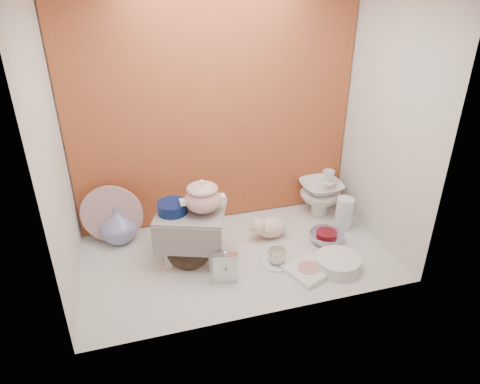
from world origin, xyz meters
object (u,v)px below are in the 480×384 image
object	(u,v)px
blue_white_vase	(118,224)
mantel_clock	(225,266)
step_stool	(192,235)
porcelain_tower	(321,192)
plush_pig	(271,227)
dinner_plate_stack	(338,263)
soup_tureen	(203,196)
floral_platter	(112,214)
gold_rim_teacup	(277,256)
crystal_bowl	(326,237)

from	to	relation	value
blue_white_vase	mantel_clock	distance (m)	0.78
step_stool	porcelain_tower	distance (m)	0.98
plush_pig	dinner_plate_stack	size ratio (longest dim) A/B	0.91
porcelain_tower	soup_tureen	bearing A→B (deg)	-160.72
soup_tureen	dinner_plate_stack	distance (m)	0.86
blue_white_vase	plush_pig	bearing A→B (deg)	-13.86
soup_tureen	blue_white_vase	xyz separation A→B (m)	(-0.47, 0.34, -0.30)
floral_platter	blue_white_vase	size ratio (longest dim) A/B	1.58
mantel_clock	porcelain_tower	distance (m)	0.98
blue_white_vase	soup_tureen	bearing A→B (deg)	-35.70
step_stool	plush_pig	xyz separation A→B (m)	(0.51, 0.08, -0.09)
mantel_clock	plush_pig	xyz separation A→B (m)	(0.39, 0.34, -0.02)
floral_platter	mantel_clock	distance (m)	0.81
soup_tureen	gold_rim_teacup	bearing A→B (deg)	-22.98
blue_white_vase	porcelain_tower	size ratio (longest dim) A/B	0.75
blue_white_vase	dinner_plate_stack	size ratio (longest dim) A/B	0.89
dinner_plate_stack	crystal_bowl	xyz separation A→B (m)	(0.06, 0.26, -0.00)
mantel_clock	crystal_bowl	size ratio (longest dim) A/B	0.91
crystal_bowl	mantel_clock	bearing A→B (deg)	-164.81
plush_pig	step_stool	bearing A→B (deg)	-156.43
blue_white_vase	crystal_bowl	distance (m)	1.29
crystal_bowl	floral_platter	bearing A→B (deg)	162.91
gold_rim_teacup	porcelain_tower	distance (m)	0.69
plush_pig	porcelain_tower	bearing A→B (deg)	39.38
blue_white_vase	porcelain_tower	xyz separation A→B (m)	(1.35, -0.03, 0.04)
step_stool	dinner_plate_stack	bearing A→B (deg)	-3.18
floral_platter	blue_white_vase	distance (m)	0.07
crystal_bowl	porcelain_tower	bearing A→B (deg)	71.48
porcelain_tower	mantel_clock	bearing A→B (deg)	-146.60
soup_tureen	floral_platter	xyz separation A→B (m)	(-0.50, 0.35, -0.23)
soup_tureen	dinner_plate_stack	size ratio (longest dim) A/B	0.89
step_stool	floral_platter	distance (m)	0.54
blue_white_vase	mantel_clock	size ratio (longest dim) A/B	1.23
soup_tureen	porcelain_tower	world-z (taller)	soup_tureen
plush_pig	crystal_bowl	world-z (taller)	plush_pig
blue_white_vase	gold_rim_teacup	size ratio (longest dim) A/B	2.19
soup_tureen	dinner_plate_stack	xyz separation A→B (m)	(0.70, -0.30, -0.38)
step_stool	soup_tureen	distance (m)	0.27
step_stool	plush_pig	size ratio (longest dim) A/B	1.54
step_stool	soup_tureen	xyz separation A→B (m)	(0.06, -0.03, 0.26)
floral_platter	crystal_bowl	distance (m)	1.33
blue_white_vase	dinner_plate_stack	bearing A→B (deg)	-28.55
floral_platter	dinner_plate_stack	size ratio (longest dim) A/B	1.40
step_stool	dinner_plate_stack	world-z (taller)	step_stool
gold_rim_teacup	porcelain_tower	world-z (taller)	porcelain_tower
blue_white_vase	plush_pig	size ratio (longest dim) A/B	0.98
soup_tureen	crystal_bowl	bearing A→B (deg)	-3.01
blue_white_vase	step_stool	bearing A→B (deg)	-36.78
mantel_clock	blue_white_vase	bearing A→B (deg)	145.58
soup_tureen	mantel_clock	xyz separation A→B (m)	(0.06, -0.23, -0.32)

